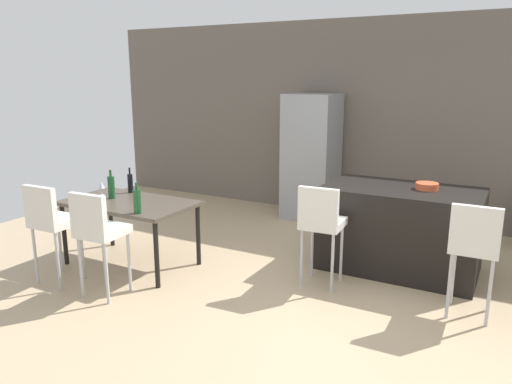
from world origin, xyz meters
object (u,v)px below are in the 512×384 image
at_px(kitchen_island, 400,229).
at_px(dining_chair_near, 51,218).
at_px(bar_chair_middle, 475,243).
at_px(wine_glass_middle, 101,185).
at_px(wine_bottle_right, 130,183).
at_px(wine_bottle_far, 137,201).
at_px(refrigerator, 311,157).
at_px(dining_table, 129,207).
at_px(dining_chair_far, 98,228).
at_px(fruit_bowl, 427,186).
at_px(bar_chair_left, 321,220).
at_px(wine_bottle_left, 111,187).

xyz_separation_m(kitchen_island, dining_chair_near, (-3.01, -2.10, 0.24)).
relative_size(bar_chair_middle, wine_glass_middle, 6.03).
bearing_deg(kitchen_island, wine_bottle_right, -161.35).
xyz_separation_m(wine_bottle_far, refrigerator, (0.61, 3.08, 0.05)).
bearing_deg(wine_glass_middle, wine_bottle_far, -23.19).
relative_size(bar_chair_middle, refrigerator, 0.57).
bearing_deg(bar_chair_middle, wine_glass_middle, -174.00).
bearing_deg(refrigerator, bar_chair_middle, -42.89).
relative_size(kitchen_island, wine_bottle_far, 5.16).
bearing_deg(dining_table, refrigerator, 69.55).
bearing_deg(refrigerator, dining_chair_far, -101.16).
xyz_separation_m(dining_chair_near, fruit_bowl, (3.24, 2.16, 0.26)).
distance_m(bar_chair_left, fruit_bowl, 1.26).
distance_m(dining_table, wine_bottle_right, 0.46).
distance_m(kitchen_island, wine_bottle_right, 3.14).
bearing_deg(dining_chair_far, bar_chair_middle, 21.65).
height_order(wine_bottle_far, wine_bottle_right, wine_bottle_far).
bearing_deg(wine_glass_middle, kitchen_island, 21.88).
height_order(kitchen_island, refrigerator, refrigerator).
relative_size(kitchen_island, dining_chair_near, 1.56).
relative_size(wine_bottle_right, wine_glass_middle, 1.73).
xyz_separation_m(dining_table, wine_glass_middle, (-0.47, 0.06, 0.19)).
height_order(dining_chair_far, refrigerator, refrigerator).
relative_size(dining_chair_far, wine_bottle_far, 3.30).
bearing_deg(refrigerator, kitchen_island, -41.01).
bearing_deg(bar_chair_left, bar_chair_middle, -0.00).
distance_m(wine_bottle_right, wine_glass_middle, 0.33).
distance_m(bar_chair_middle, refrigerator, 3.37).
height_order(bar_chair_middle, wine_bottle_far, wine_bottle_far).
relative_size(dining_chair_near, wine_bottle_right, 3.50).
bearing_deg(dining_chair_far, bar_chair_left, 35.57).
bearing_deg(dining_chair_far, refrigerator, 78.84).
xyz_separation_m(wine_bottle_right, fruit_bowl, (3.19, 1.06, 0.10)).
distance_m(wine_bottle_far, wine_bottle_left, 0.76).
distance_m(dining_chair_near, refrigerator, 3.80).
height_order(bar_chair_left, bar_chair_middle, same).
height_order(dining_table, wine_bottle_left, wine_bottle_left).
height_order(wine_bottle_left, wine_glass_middle, wine_bottle_left).
xyz_separation_m(bar_chair_left, dining_chair_far, (-1.75, -1.25, 0.00)).
distance_m(bar_chair_middle, wine_glass_middle, 3.98).
bearing_deg(wine_bottle_far, fruit_bowl, 34.33).
bearing_deg(dining_chair_near, fruit_bowl, 33.74).
distance_m(bar_chair_middle, fruit_bowl, 1.11).
xyz_separation_m(bar_chair_middle, wine_glass_middle, (-3.96, -0.42, 0.17)).
xyz_separation_m(wine_bottle_far, fruit_bowl, (2.50, 1.71, 0.09)).
xyz_separation_m(bar_chair_middle, wine_bottle_far, (-3.07, -0.80, 0.17)).
relative_size(dining_table, wine_bottle_far, 4.57).
distance_m(kitchen_island, fruit_bowl, 0.55).
bearing_deg(refrigerator, wine_bottle_far, -101.22).
distance_m(dining_table, wine_bottle_far, 0.56).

